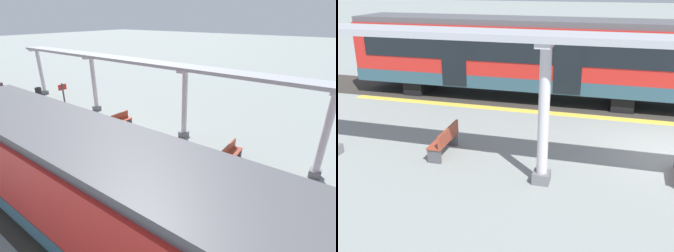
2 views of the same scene
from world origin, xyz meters
TOP-DOWN VIEW (x-y plane):
  - ground_plane at (0.00, 0.00)m, footprint 176.00×176.00m
  - tactile_edge_strip at (-2.91, 0.00)m, footprint 0.46×26.34m
  - trackbed at (-4.74, 0.00)m, footprint 3.20×38.34m
  - train_near_carriage at (-4.73, -6.21)m, footprint 2.65×14.48m
  - canopy_pillar_nearest at (2.69, -10.09)m, footprint 1.10×0.44m
  - canopy_pillar_second at (2.69, -3.66)m, footprint 1.10×0.44m
  - canopy_pillar_third at (2.69, 3.61)m, footprint 1.10×0.44m
  - canopy_pillar_fourth at (2.69, 10.36)m, footprint 1.10×0.44m
  - canopy_beam at (2.69, 0.14)m, footprint 1.20×21.25m
  - bench_near_end at (1.49, 0.05)m, footprint 1.52×0.50m
  - bench_mid_platform at (1.72, -6.80)m, footprint 1.51×0.48m
  - trash_bin at (1.60, 9.21)m, footprint 0.48×0.48m
  - platform_info_sign at (0.75, 4.31)m, footprint 0.56×0.10m
  - passenger_waiting_near_edge at (-1.16, 3.75)m, footprint 0.51×0.40m

SIDE VIEW (x-z plane):
  - ground_plane at x=0.00m, z-range 0.00..0.00m
  - trackbed at x=-4.74m, z-range 0.00..0.01m
  - tactile_edge_strip at x=-2.91m, z-range 0.00..0.01m
  - bench_near_end at x=1.49m, z-range 0.01..0.87m
  - bench_mid_platform at x=1.72m, z-range 0.01..0.87m
  - trash_bin at x=1.60m, z-range 0.00..0.96m
  - passenger_waiting_near_edge at x=-1.16m, z-range 0.20..1.82m
  - platform_info_sign at x=0.75m, z-range 0.23..2.43m
  - train_near_carriage at x=-4.73m, z-range 0.09..3.57m
  - canopy_pillar_nearest at x=2.69m, z-range 0.03..3.71m
  - canopy_pillar_second at x=2.69m, z-range 0.03..3.71m
  - canopy_pillar_third at x=2.69m, z-range 0.03..3.71m
  - canopy_pillar_fourth at x=2.69m, z-range 0.03..3.71m
  - canopy_beam at x=2.69m, z-range 3.69..3.85m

